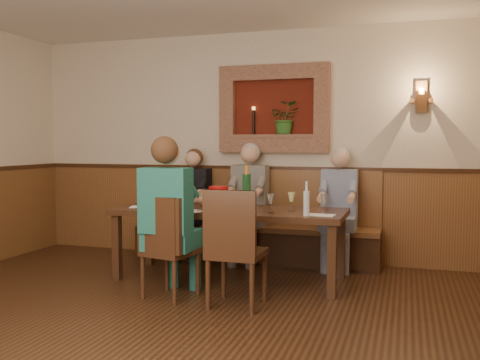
{
  "coord_description": "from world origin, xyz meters",
  "views": [
    {
      "loc": [
        1.76,
        -3.41,
        1.44
      ],
      "look_at": [
        0.1,
        1.9,
        1.05
      ],
      "focal_mm": 40.0,
      "sensor_mm": 36.0,
      "label": 1
    }
  ],
  "objects_px": {
    "chair_near_left": "(169,268)",
    "person_bench_right": "(338,219)",
    "person_bench_left": "(192,214)",
    "chair_near_right": "(236,272)",
    "person_chair_front": "(170,231)",
    "bench": "(254,234)",
    "wine_bottle_green_a": "(247,191)",
    "spittoon_bucket": "(218,198)",
    "dining_table": "(229,216)",
    "water_bottle": "(306,202)",
    "person_bench_mid": "(248,213)",
    "wine_bottle_green_b": "(190,192)"
  },
  "relations": [
    {
      "from": "spittoon_bucket",
      "to": "wine_bottle_green_a",
      "type": "relative_size",
      "value": 0.51
    },
    {
      "from": "bench",
      "to": "water_bottle",
      "type": "relative_size",
      "value": 9.21
    },
    {
      "from": "wine_bottle_green_b",
      "to": "water_bottle",
      "type": "relative_size",
      "value": 1.19
    },
    {
      "from": "person_bench_mid",
      "to": "wine_bottle_green_b",
      "type": "relative_size",
      "value": 3.72
    },
    {
      "from": "dining_table",
      "to": "chair_near_right",
      "type": "distance_m",
      "value": 1.01
    },
    {
      "from": "bench",
      "to": "wine_bottle_green_a",
      "type": "bearing_deg",
      "value": -78.68
    },
    {
      "from": "dining_table",
      "to": "person_bench_right",
      "type": "xyz_separation_m",
      "value": [
        1.03,
        0.84,
        -0.1
      ]
    },
    {
      "from": "bench",
      "to": "chair_near_right",
      "type": "height_order",
      "value": "bench"
    },
    {
      "from": "wine_bottle_green_a",
      "to": "chair_near_left",
      "type": "bearing_deg",
      "value": -123.36
    },
    {
      "from": "person_bench_left",
      "to": "person_bench_right",
      "type": "bearing_deg",
      "value": -0.02
    },
    {
      "from": "chair_near_left",
      "to": "person_bench_right",
      "type": "height_order",
      "value": "person_bench_right"
    },
    {
      "from": "person_chair_front",
      "to": "wine_bottle_green_b",
      "type": "xyz_separation_m",
      "value": [
        -0.15,
        0.83,
        0.28
      ]
    },
    {
      "from": "chair_near_right",
      "to": "person_bench_left",
      "type": "relative_size",
      "value": 0.76
    },
    {
      "from": "person_bench_right",
      "to": "dining_table",
      "type": "bearing_deg",
      "value": -140.78
    },
    {
      "from": "bench",
      "to": "wine_bottle_green_b",
      "type": "relative_size",
      "value": 7.76
    },
    {
      "from": "dining_table",
      "to": "chair_near_left",
      "type": "bearing_deg",
      "value": -111.86
    },
    {
      "from": "chair_near_right",
      "to": "person_bench_right",
      "type": "bearing_deg",
      "value": 69.12
    },
    {
      "from": "person_bench_right",
      "to": "wine_bottle_green_a",
      "type": "distance_m",
      "value": 1.25
    },
    {
      "from": "chair_near_right",
      "to": "person_chair_front",
      "type": "bearing_deg",
      "value": 173.1
    },
    {
      "from": "dining_table",
      "to": "person_bench_mid",
      "type": "relative_size",
      "value": 1.67
    },
    {
      "from": "chair_near_right",
      "to": "person_bench_right",
      "type": "distance_m",
      "value": 1.85
    },
    {
      "from": "wine_bottle_green_a",
      "to": "chair_near_right",
      "type": "bearing_deg",
      "value": -79.33
    },
    {
      "from": "spittoon_bucket",
      "to": "water_bottle",
      "type": "relative_size",
      "value": 0.72
    },
    {
      "from": "dining_table",
      "to": "bench",
      "type": "bearing_deg",
      "value": 90.0
    },
    {
      "from": "bench",
      "to": "person_bench_left",
      "type": "bearing_deg",
      "value": -172.37
    },
    {
      "from": "wine_bottle_green_b",
      "to": "water_bottle",
      "type": "bearing_deg",
      "value": -14.68
    },
    {
      "from": "person_bench_right",
      "to": "spittoon_bucket",
      "type": "height_order",
      "value": "person_bench_right"
    },
    {
      "from": "person_bench_mid",
      "to": "bench",
      "type": "bearing_deg",
      "value": 66.77
    },
    {
      "from": "person_bench_left",
      "to": "person_bench_mid",
      "type": "bearing_deg",
      "value": -0.19
    },
    {
      "from": "chair_near_left",
      "to": "person_chair_front",
      "type": "distance_m",
      "value": 0.35
    },
    {
      "from": "dining_table",
      "to": "chair_near_right",
      "type": "xyz_separation_m",
      "value": [
        0.35,
        -0.87,
        -0.37
      ]
    },
    {
      "from": "person_bench_left",
      "to": "water_bottle",
      "type": "bearing_deg",
      "value": -34.6
    },
    {
      "from": "spittoon_bucket",
      "to": "person_bench_mid",
      "type": "bearing_deg",
      "value": 85.58
    },
    {
      "from": "chair_near_left",
      "to": "person_bench_left",
      "type": "height_order",
      "value": "person_bench_left"
    },
    {
      "from": "dining_table",
      "to": "person_bench_mid",
      "type": "bearing_deg",
      "value": 93.12
    },
    {
      "from": "chair_near_right",
      "to": "person_chair_front",
      "type": "relative_size",
      "value": 0.7
    },
    {
      "from": "spittoon_bucket",
      "to": "dining_table",
      "type": "bearing_deg",
      "value": 14.53
    },
    {
      "from": "chair_near_right",
      "to": "person_chair_front",
      "type": "height_order",
      "value": "person_chair_front"
    },
    {
      "from": "person_bench_right",
      "to": "person_chair_front",
      "type": "bearing_deg",
      "value": -129.82
    },
    {
      "from": "person_bench_right",
      "to": "water_bottle",
      "type": "bearing_deg",
      "value": -98.21
    },
    {
      "from": "person_bench_left",
      "to": "person_bench_right",
      "type": "height_order",
      "value": "person_bench_right"
    },
    {
      "from": "person_bench_left",
      "to": "chair_near_right",
      "type": "bearing_deg",
      "value": -56.52
    },
    {
      "from": "spittoon_bucket",
      "to": "chair_near_left",
      "type": "bearing_deg",
      "value": -105.15
    },
    {
      "from": "person_chair_front",
      "to": "spittoon_bucket",
      "type": "height_order",
      "value": "person_chair_front"
    },
    {
      "from": "bench",
      "to": "water_bottle",
      "type": "xyz_separation_m",
      "value": [
        0.86,
        -1.24,
        0.55
      ]
    },
    {
      "from": "person_bench_right",
      "to": "spittoon_bucket",
      "type": "distance_m",
      "value": 1.46
    },
    {
      "from": "chair_near_right",
      "to": "person_chair_front",
      "type": "xyz_separation_m",
      "value": [
        -0.67,
        0.09,
        0.32
      ]
    },
    {
      "from": "bench",
      "to": "person_bench_left",
      "type": "xyz_separation_m",
      "value": [
        -0.78,
        -0.1,
        0.23
      ]
    },
    {
      "from": "person_chair_front",
      "to": "wine_bottle_green_a",
      "type": "relative_size",
      "value": 3.28
    },
    {
      "from": "person_bench_mid",
      "to": "chair_near_right",
      "type": "bearing_deg",
      "value": -76.85
    }
  ]
}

